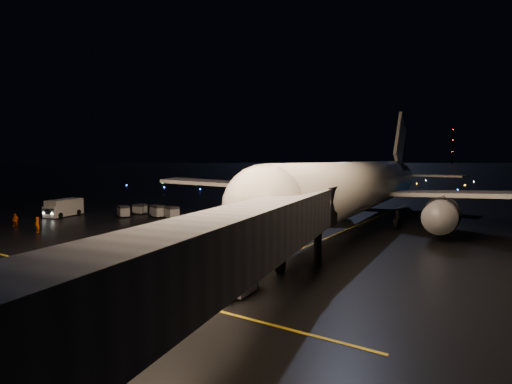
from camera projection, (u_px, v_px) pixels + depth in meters
ground at (465, 171)px, 291.40m from camera, size 2000.00×2000.00×0.00m
lane_centre at (331, 236)px, 46.10m from camera, size 0.25×80.00×0.02m
lane_cross at (33, 263)px, 34.33m from camera, size 60.00×0.25×0.02m
airliner at (367, 159)px, 54.51m from camera, size 66.43×63.49×17.81m
pushback_tug at (221, 276)px, 26.95m from camera, size 4.62×2.76×2.09m
belt_loader at (215, 238)px, 36.30m from camera, size 7.52×2.87×3.56m
service_truck at (65, 208)px, 62.51m from camera, size 4.22×7.70×2.71m
crew_a at (37, 225)px, 48.50m from camera, size 0.73×0.52×1.90m
crew_b at (15, 220)px, 53.03m from camera, size 1.06×1.01×1.73m
crew_c at (202, 218)px, 54.46m from camera, size 0.80×1.19×1.88m
safety_cone_0 at (275, 227)px, 50.65m from camera, size 0.64×0.64×0.55m
safety_cone_1 at (312, 219)px, 57.69m from camera, size 0.56×0.56×0.51m
safety_cone_2 at (227, 220)px, 56.88m from camera, size 0.59×0.59×0.55m
safety_cone_3 at (236, 208)px, 71.17m from camera, size 0.55×0.55×0.47m
radio_mast at (453, 146)px, 689.85m from camera, size 1.80×1.80×64.00m
taxiway_lights at (404, 186)px, 128.82m from camera, size 164.00×92.00×0.36m
baggage_cart_0 at (158, 211)px, 61.17m from camera, size 2.52×2.05×1.88m
baggage_cart_1 at (172, 213)px, 59.81m from camera, size 2.55×2.18×1.83m
baggage_cart_2 at (141, 209)px, 65.38m from camera, size 2.17×1.77×1.61m
baggage_cart_3 at (123, 211)px, 61.41m from camera, size 2.50×2.19×1.77m
baggage_cart_4 at (139, 209)px, 64.95m from camera, size 2.07×1.70×1.52m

